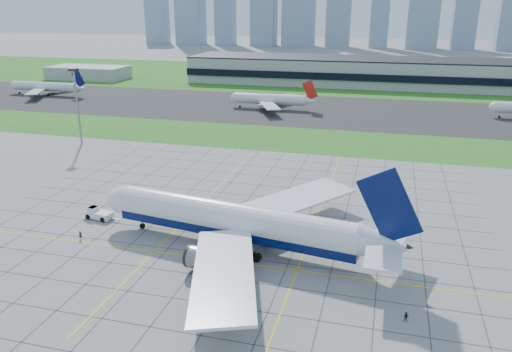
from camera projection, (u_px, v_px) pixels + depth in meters
The scene contains 14 objects.
ground at pixel (207, 253), 95.77m from camera, with size 1400.00×1400.00×0.00m, color gray.
grass_median at pixel (295, 139), 178.04m from camera, with size 700.00×35.00×0.04m, color #2F7621.
asphalt_taxiway at pixel (317, 110), 228.32m from camera, with size 700.00×75.00×0.04m, color #383838.
grass_far at pixel (342, 78), 328.88m from camera, with size 700.00×145.00×0.04m, color #2F7621.
apron_markings at pixel (227, 230), 105.80m from camera, with size 120.00×130.00×0.03m.
terminal at pixel (406, 73), 293.56m from camera, with size 260.00×43.00×15.80m.
service_block at pixel (88, 72), 325.70m from camera, with size 50.00×25.00×8.00m, color #B7B7B2.
light_mast at pixel (76, 97), 167.14m from camera, with size 2.50×2.50×25.60m.
airliner at pixel (236, 222), 96.31m from camera, with size 64.19×64.58×20.29m.
pushback_tug at pixel (98, 214), 111.36m from camera, with size 9.14×3.92×2.51m.
crew_near at pixel (81, 235), 101.32m from camera, with size 0.65×0.43×1.78m, color black.
crew_far at pixel (406, 317), 74.80m from camera, with size 0.78×0.61×1.61m, color black.
distant_jet_0 at pixel (46, 87), 265.11m from camera, with size 43.30×42.66×14.08m.
distant_jet_1 at pixel (271, 99), 229.20m from camera, with size 38.45×42.66×14.08m.
Camera 1 is at (31.43, -80.45, 45.00)m, focal length 35.00 mm.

